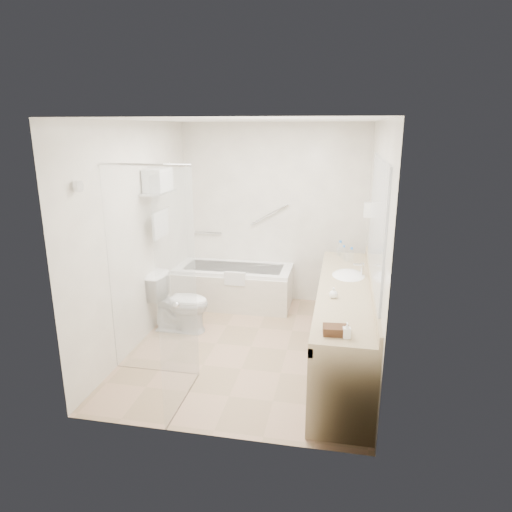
% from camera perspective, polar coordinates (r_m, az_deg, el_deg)
% --- Properties ---
extents(floor, '(3.20, 3.20, 0.00)m').
position_cam_1_polar(floor, '(5.34, -0.62, -11.25)').
color(floor, tan).
rests_on(floor, ground).
extents(ceiling, '(2.60, 3.20, 0.10)m').
position_cam_1_polar(ceiling, '(4.76, -0.72, 16.65)').
color(ceiling, white).
rests_on(ceiling, wall_back).
extents(wall_back, '(2.60, 0.10, 2.50)m').
position_cam_1_polar(wall_back, '(6.44, 2.21, 5.25)').
color(wall_back, white).
rests_on(wall_back, ground).
extents(wall_front, '(2.60, 0.10, 2.50)m').
position_cam_1_polar(wall_front, '(3.42, -6.08, -4.52)').
color(wall_front, white).
rests_on(wall_front, ground).
extents(wall_left, '(0.10, 3.20, 2.50)m').
position_cam_1_polar(wall_left, '(5.31, -14.56, 2.46)').
color(wall_left, white).
rests_on(wall_left, ground).
extents(wall_right, '(0.10, 3.20, 2.50)m').
position_cam_1_polar(wall_right, '(4.82, 14.66, 1.10)').
color(wall_right, white).
rests_on(wall_right, ground).
extents(bathtub, '(1.60, 0.73, 0.59)m').
position_cam_1_polar(bathtub, '(6.45, -2.78, -3.73)').
color(bathtub, white).
rests_on(bathtub, floor).
extents(grab_bar_short, '(0.40, 0.03, 0.03)m').
position_cam_1_polar(grab_bar_short, '(6.67, -5.97, 2.91)').
color(grab_bar_short, silver).
rests_on(grab_bar_short, wall_back).
extents(grab_bar_long, '(0.53, 0.03, 0.33)m').
position_cam_1_polar(grab_bar_long, '(6.41, 1.71, 5.20)').
color(grab_bar_long, silver).
rests_on(grab_bar_long, wall_back).
extents(shower_enclosure, '(0.96, 0.91, 2.11)m').
position_cam_1_polar(shower_enclosure, '(4.28, -11.50, -3.12)').
color(shower_enclosure, silver).
rests_on(shower_enclosure, floor).
extents(towel_shelf, '(0.24, 0.55, 0.81)m').
position_cam_1_polar(towel_shelf, '(5.48, -12.12, 8.38)').
color(towel_shelf, silver).
rests_on(towel_shelf, wall_left).
extents(vanity_counter, '(0.55, 2.70, 0.95)m').
position_cam_1_polar(vanity_counter, '(4.85, 11.00, -6.15)').
color(vanity_counter, tan).
rests_on(vanity_counter, floor).
extents(sink, '(0.40, 0.52, 0.14)m').
position_cam_1_polar(sink, '(5.17, 11.47, -2.68)').
color(sink, white).
rests_on(sink, vanity_counter).
extents(faucet, '(0.03, 0.03, 0.14)m').
position_cam_1_polar(faucet, '(5.14, 13.15, -1.59)').
color(faucet, silver).
rests_on(faucet, vanity_counter).
extents(mirror, '(0.02, 2.00, 1.20)m').
position_cam_1_polar(mirror, '(4.61, 14.90, 4.25)').
color(mirror, '#A6ACB2').
rests_on(mirror, wall_right).
extents(hairdryer_unit, '(0.08, 0.10, 0.18)m').
position_cam_1_polar(hairdryer_unit, '(5.80, 13.73, 5.63)').
color(hairdryer_unit, white).
rests_on(hairdryer_unit, wall_right).
extents(toilet, '(0.74, 0.42, 0.71)m').
position_cam_1_polar(toilet, '(5.69, -9.51, -5.78)').
color(toilet, white).
rests_on(toilet, floor).
extents(amenity_basket, '(0.21, 0.15, 0.07)m').
position_cam_1_polar(amenity_basket, '(3.71, 9.95, -9.12)').
color(amenity_basket, '#482C19').
rests_on(amenity_basket, vanity_counter).
extents(soap_bottle_a, '(0.08, 0.13, 0.06)m').
position_cam_1_polar(soap_bottle_a, '(3.66, 11.26, -9.59)').
color(soap_bottle_a, white).
rests_on(soap_bottle_a, vanity_counter).
extents(soap_bottle_b, '(0.10, 0.12, 0.08)m').
position_cam_1_polar(soap_bottle_b, '(4.45, 9.65, -4.69)').
color(soap_bottle_b, white).
rests_on(soap_bottle_b, vanity_counter).
extents(water_bottle_left, '(0.05, 0.05, 0.17)m').
position_cam_1_polar(water_bottle_left, '(5.76, 10.90, 0.41)').
color(water_bottle_left, silver).
rests_on(water_bottle_left, vanity_counter).
extents(water_bottle_mid, '(0.06, 0.06, 0.19)m').
position_cam_1_polar(water_bottle_mid, '(5.63, 11.83, 0.07)').
color(water_bottle_mid, silver).
rests_on(water_bottle_mid, vanity_counter).
extents(water_bottle_right, '(0.06, 0.06, 0.20)m').
position_cam_1_polar(water_bottle_right, '(5.87, 10.48, 0.87)').
color(water_bottle_right, silver).
rests_on(water_bottle_right, vanity_counter).
extents(drinking_glass_near, '(0.09, 0.09, 0.09)m').
position_cam_1_polar(drinking_glass_near, '(5.94, 10.27, 0.57)').
color(drinking_glass_near, silver).
rests_on(drinking_glass_near, vanity_counter).
extents(drinking_glass_far, '(0.09, 0.09, 0.09)m').
position_cam_1_polar(drinking_glass_far, '(5.68, 11.28, -0.15)').
color(drinking_glass_far, silver).
rests_on(drinking_glass_far, vanity_counter).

